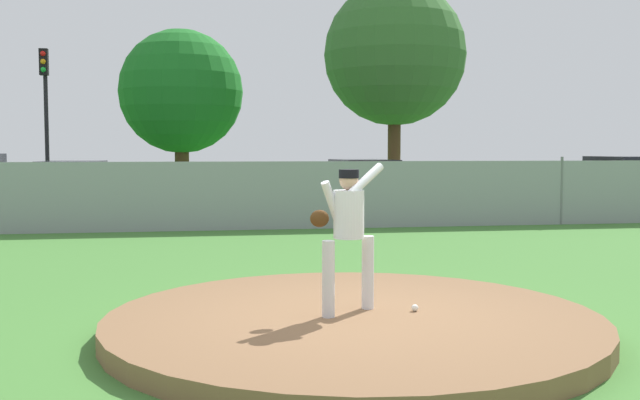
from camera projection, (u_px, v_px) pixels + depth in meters
name	position (u px, v px, depth m)	size (l,w,h in m)	color
ground_plane	(287.00, 253.00, 13.53)	(80.00, 80.00, 0.00)	#427A33
asphalt_strip	(254.00, 213.00, 21.90)	(44.00, 7.00, 0.01)	#2B2B2D
pitchers_mound	(353.00, 323.00, 7.62)	(5.15, 5.15, 0.20)	brown
pitcher_youth	(348.00, 224.00, 7.60)	(0.81, 0.46, 1.57)	silver
baseball	(415.00, 308.00, 7.72)	(0.07, 0.07, 0.07)	white
chainlink_fence	(267.00, 196.00, 17.41)	(37.66, 0.07, 1.73)	gray
parked_car_slate	(625.00, 184.00, 23.60)	(1.91, 4.33, 1.69)	slate
parked_car_silver	(73.00, 190.00, 20.93)	(1.85, 4.52, 1.59)	#B7BABF
parked_car_red	(363.00, 187.00, 22.46)	(2.08, 4.52, 1.61)	#A81919
parked_car_charcoal	(189.00, 189.00, 21.32)	(2.23, 4.69, 1.54)	#232328
traffic_light_near	(45.00, 100.00, 25.06)	(0.28, 0.46, 5.34)	black
tree_bushy_near	(181.00, 92.00, 30.26)	(5.11, 5.11, 6.87)	#4C331E
tree_leaning_west	(395.00, 55.00, 29.75)	(5.79, 5.79, 8.69)	#4C331E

